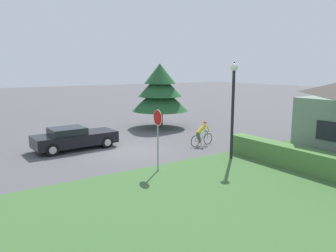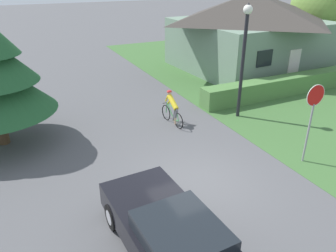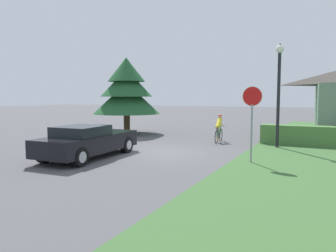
# 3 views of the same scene
# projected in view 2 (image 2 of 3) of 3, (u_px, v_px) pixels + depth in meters

# --- Properties ---
(ground_plane) EXTENTS (140.00, 140.00, 0.00)m
(ground_plane) POSITION_uv_depth(u_px,v_px,m) (196.00, 184.00, 10.28)
(ground_plane) COLOR #515154
(cottage_house) EXTENTS (9.81, 9.12, 5.03)m
(cottage_house) POSITION_uv_depth(u_px,v_px,m) (250.00, 30.00, 21.87)
(cottage_house) COLOR slate
(cottage_house) RESTS_ON ground
(hedge_row) EXTENTS (11.58, 0.90, 0.99)m
(hedge_row) POSITION_uv_depth(u_px,v_px,m) (295.00, 84.00, 17.96)
(hedge_row) COLOR #4C7A3D
(hedge_row) RESTS_ON ground
(sedan_left_lane) EXTENTS (2.07, 4.75, 1.31)m
(sedan_left_lane) POSITION_uv_depth(u_px,v_px,m) (172.00, 238.00, 7.34)
(sedan_left_lane) COLOR black
(sedan_left_lane) RESTS_ON ground
(cyclist) EXTENTS (0.44, 1.76, 1.49)m
(cyclist) POSITION_uv_depth(u_px,v_px,m) (172.00, 109.00, 14.11)
(cyclist) COLOR black
(cyclist) RESTS_ON ground
(stop_sign) EXTENTS (0.74, 0.07, 2.82)m
(stop_sign) POSITION_uv_depth(u_px,v_px,m) (313.00, 108.00, 10.71)
(stop_sign) COLOR gray
(stop_sign) RESTS_ON ground
(street_lamp) EXTENTS (0.39, 0.39, 4.96)m
(street_lamp) POSITION_uv_depth(u_px,v_px,m) (244.00, 46.00, 13.81)
(street_lamp) COLOR black
(street_lamp) RESTS_ON ground
(deciduous_tree_right) EXTENTS (4.59, 4.59, 6.21)m
(deciduous_tree_right) POSITION_uv_depth(u_px,v_px,m) (323.00, 7.00, 23.63)
(deciduous_tree_right) COLOR #4C3823
(deciduous_tree_right) RESTS_ON ground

